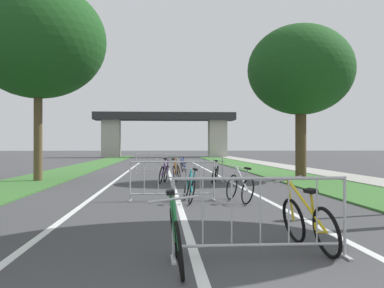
{
  "coord_description": "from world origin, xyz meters",
  "views": [
    {
      "loc": [
        -0.44,
        -2.63,
        1.44
      ],
      "look_at": [
        0.66,
        13.83,
        1.52
      ],
      "focal_mm": 43.02,
      "sensor_mm": 36.0,
      "label": 1
    }
  ],
  "objects": [
    {
      "name": "grass_verge_left",
      "position": [
        -5.67,
        28.54,
        0.03
      ],
      "size": [
        2.73,
        69.76,
        0.05
      ],
      "primitive_type": "cube",
      "color": "#386B2D",
      "rests_on": "ground"
    },
    {
      "name": "bicycle_white_5",
      "position": [
        1.69,
        15.42,
        0.37
      ],
      "size": [
        0.7,
        1.68,
        0.91
      ],
      "rotation": [
        0.0,
        0.0,
        -0.24
      ],
      "color": "black",
      "rests_on": "ground"
    },
    {
      "name": "crowd_barrier_fourth",
      "position": [
        -0.69,
        22.33,
        0.52
      ],
      "size": [
        2.29,
        0.47,
        1.05
      ],
      "rotation": [
        0.0,
        0.0,
        0.01
      ],
      "color": "#ADADB2",
      "rests_on": "ground"
    },
    {
      "name": "bicycle_green_4",
      "position": [
        -0.27,
        2.8,
        0.37
      ],
      "size": [
        0.55,
        1.68,
        0.91
      ],
      "rotation": [
        0.0,
        0.0,
        3.17
      ],
      "color": "black",
      "rests_on": "ground"
    },
    {
      "name": "lane_stripe_right_lane",
      "position": [
        2.37,
        20.18,
        0.0
      ],
      "size": [
        0.14,
        40.36,
        0.01
      ],
      "primitive_type": "cube",
      "color": "silver",
      "rests_on": "ground"
    },
    {
      "name": "crowd_barrier_third",
      "position": [
        0.92,
        15.94,
        0.52
      ],
      "size": [
        2.29,
        0.51,
        1.05
      ],
      "rotation": [
        0.0,
        0.0,
        -0.03
      ],
      "color": "#ADADB2",
      "rests_on": "ground"
    },
    {
      "name": "bicycle_silver_6",
      "position": [
        1.58,
        9.11,
        0.39
      ],
      "size": [
        0.56,
        1.76,
        0.96
      ],
      "rotation": [
        0.0,
        0.0,
        0.22
      ],
      "color": "black",
      "rests_on": "ground"
    },
    {
      "name": "bicycle_orange_2",
      "position": [
        0.19,
        16.42,
        0.38
      ],
      "size": [
        0.49,
        1.75,
        1.01
      ],
      "rotation": [
        0.0,
        0.0,
        -0.18
      ],
      "color": "black",
      "rests_on": "ground"
    },
    {
      "name": "grass_verge_right",
      "position": [
        5.67,
        28.54,
        0.03
      ],
      "size": [
        2.73,
        69.76,
        0.05
      ],
      "primitive_type": "cube",
      "color": "#386B2D",
      "rests_on": "ground"
    },
    {
      "name": "bicycle_purple_3",
      "position": [
        -0.34,
        15.43,
        0.39
      ],
      "size": [
        0.69,
        1.7,
        0.99
      ],
      "rotation": [
        0.0,
        0.0,
        -0.2
      ],
      "color": "black",
      "rests_on": "ground"
    },
    {
      "name": "bicycle_yellow_1",
      "position": [
        1.58,
        3.58,
        0.37
      ],
      "size": [
        0.62,
        1.65,
        1.01
      ],
      "rotation": [
        0.0,
        0.0,
        0.16
      ],
      "color": "black",
      "rests_on": "ground"
    },
    {
      "name": "lane_stripe_left_lane",
      "position": [
        -2.37,
        20.18,
        0.0
      ],
      "size": [
        0.14,
        40.36,
        0.01
      ],
      "primitive_type": "cube",
      "color": "silver",
      "rests_on": "ground"
    },
    {
      "name": "tree_left_oak_near",
      "position": [
        -5.45,
        16.43,
        5.72
      ],
      "size": [
        5.5,
        5.5,
        8.07
      ],
      "color": "brown",
      "rests_on": "ground"
    },
    {
      "name": "sidewalk_path_right",
      "position": [
        8.02,
        28.54,
        0.04
      ],
      "size": [
        1.97,
        69.76,
        0.08
      ],
      "primitive_type": "cube",
      "color": "#9E9B93",
      "rests_on": "ground"
    },
    {
      "name": "tree_right_pine_near",
      "position": [
        5.5,
        16.62,
        4.69
      ],
      "size": [
        4.53,
        4.53,
        6.64
      ],
      "color": "#4C3823",
      "rests_on": "ground"
    },
    {
      "name": "lane_stripe_center",
      "position": [
        0.0,
        20.18,
        0.0
      ],
      "size": [
        0.14,
        40.36,
        0.01
      ],
      "primitive_type": "cube",
      "color": "silver",
      "rests_on": "ground"
    },
    {
      "name": "overpass_bridge",
      "position": [
        0.0,
        57.66,
        4.05
      ],
      "size": [
        18.35,
        3.75,
        5.84
      ],
      "color": "#2D2D30",
      "rests_on": "ground"
    },
    {
      "name": "bicycle_blue_0",
      "position": [
        0.78,
        22.67,
        0.37
      ],
      "size": [
        0.55,
        1.74,
        0.92
      ],
      "rotation": [
        0.0,
        0.0,
        0.13
      ],
      "color": "black",
      "rests_on": "ground"
    },
    {
      "name": "crowd_barrier_second",
      "position": [
        -0.15,
        9.56,
        0.52
      ],
      "size": [
        2.29,
        0.46,
        1.05
      ],
      "rotation": [
        0.0,
        0.0,
        0.01
      ],
      "color": "#ADADB2",
      "rests_on": "ground"
    },
    {
      "name": "crowd_barrier_nearest",
      "position": [
        0.82,
        3.17,
        0.52
      ],
      "size": [
        2.29,
        0.47,
        1.05
      ],
      "rotation": [
        0.0,
        0.0,
        0.01
      ],
      "color": "#ADADB2",
      "rests_on": "ground"
    },
    {
      "name": "bicycle_teal_7",
      "position": [
        0.29,
        9.15,
        0.36
      ],
      "size": [
        0.48,
        1.65,
        0.89
      ],
      "rotation": [
        0.0,
        0.0,
        0.07
      ],
      "color": "black",
      "rests_on": "ground"
    }
  ]
}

